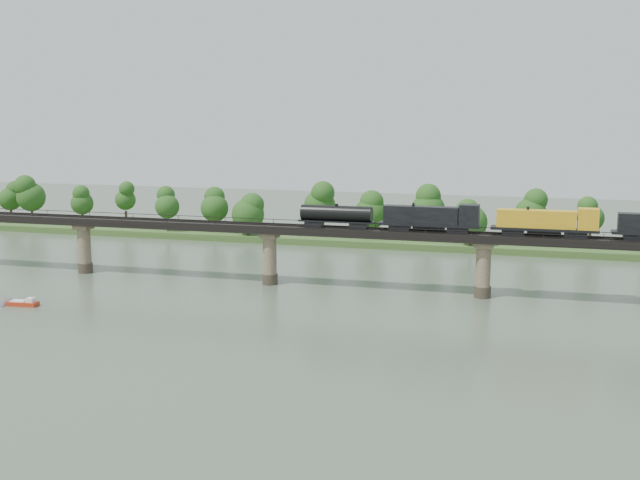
# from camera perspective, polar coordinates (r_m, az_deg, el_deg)

# --- Properties ---
(ground) EXTENTS (400.00, 400.00, 0.00)m
(ground) POSITION_cam_1_polar(r_m,az_deg,el_deg) (126.78, -8.09, -5.95)
(ground) COLOR #3F4E3D
(ground) RESTS_ON ground
(far_bank) EXTENTS (300.00, 24.00, 1.60)m
(far_bank) POSITION_cam_1_polar(r_m,az_deg,el_deg) (205.48, 1.51, 0.27)
(far_bank) COLOR #325220
(far_bank) RESTS_ON ground
(bridge) EXTENTS (236.00, 30.00, 11.50)m
(bridge) POSITION_cam_1_polar(r_m,az_deg,el_deg) (152.76, -3.60, -1.14)
(bridge) COLOR #473A2D
(bridge) RESTS_ON ground
(bridge_superstructure) EXTENTS (220.00, 4.90, 0.75)m
(bridge_superstructure) POSITION_cam_1_polar(r_m,az_deg,el_deg) (151.74, -3.62, 1.21)
(bridge_superstructure) COLOR black
(bridge_superstructure) RESTS_ON bridge
(far_treeline) EXTENTS (289.06, 17.54, 13.60)m
(far_treeline) POSITION_cam_1_polar(r_m,az_deg,el_deg) (202.27, -1.05, 2.42)
(far_treeline) COLOR #382619
(far_treeline) RESTS_ON far_bank
(freight_train) EXTENTS (72.98, 2.84, 5.02)m
(freight_train) POSITION_cam_1_polar(r_m,az_deg,el_deg) (143.10, 13.08, 1.34)
(freight_train) COLOR black
(freight_train) RESTS_ON bridge
(motorboat) EXTENTS (5.27, 2.21, 1.44)m
(motorboat) POSITION_cam_1_polar(r_m,az_deg,el_deg) (145.88, -20.33, -4.22)
(motorboat) COLOR #B32D14
(motorboat) RESTS_ON ground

